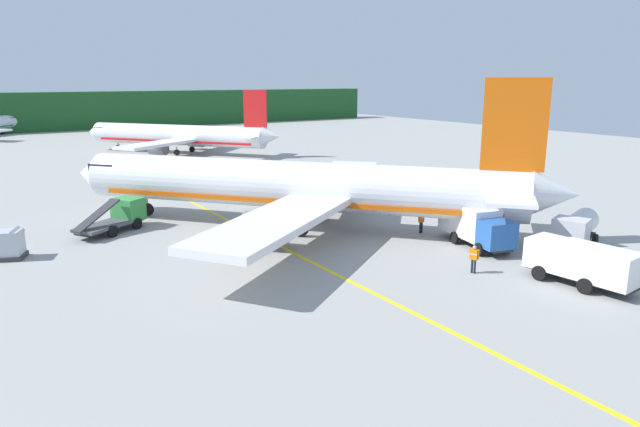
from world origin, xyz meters
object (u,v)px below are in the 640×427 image
object	(u,v)px
service_truck_pushback	(120,215)
cargo_container_near	(10,245)
airliner_mid_apron	(179,136)
crew_loader_left	(474,257)
crew_marshaller	(421,220)
airliner_foreground	(300,187)
service_truck_fuel	(576,228)
service_truck_baggage	(475,224)
service_truck_catering	(581,262)

from	to	relation	value
service_truck_pushback	cargo_container_near	distance (m)	8.89
airliner_mid_apron	crew_loader_left	size ratio (longest dim) A/B	16.67
cargo_container_near	crew_marshaller	size ratio (longest dim) A/B	1.30
crew_loader_left	crew_marshaller	bearing A→B (deg)	66.72
airliner_mid_apron	airliner_foreground	bearing A→B (deg)	-98.73
service_truck_pushback	service_truck_fuel	bearing A→B (deg)	-40.94
service_truck_fuel	service_truck_baggage	size ratio (longest dim) A/B	0.80
service_truck_baggage	cargo_container_near	xyz separation A→B (m)	(-28.53, 14.79, -0.62)
service_truck_baggage	service_truck_fuel	bearing A→B (deg)	-36.43
service_truck_baggage	crew_marshaller	world-z (taller)	service_truck_baggage
airliner_mid_apron	service_truck_baggage	world-z (taller)	airliner_mid_apron
service_truck_catering	airliner_mid_apron	bearing A→B (deg)	89.36
service_truck_pushback	crew_loader_left	bearing A→B (deg)	-55.17
airliner_foreground	airliner_mid_apron	size ratio (longest dim) A/B	1.13
service_truck_baggage	service_truck_catering	bearing A→B (deg)	-96.68
service_truck_catering	crew_loader_left	bearing A→B (deg)	126.99
service_truck_catering	crew_marshaller	size ratio (longest dim) A/B	3.68
airliner_mid_apron	service_truck_fuel	xyz separation A→B (m)	(6.04, -65.77, -1.49)
service_truck_pushback	crew_marshaller	distance (m)	23.98
airliner_mid_apron	cargo_container_near	bearing A→B (deg)	-121.18
service_truck_catering	crew_loader_left	xyz separation A→B (m)	(-3.62, 4.81, -0.37)
service_truck_fuel	service_truck_baggage	xyz separation A→B (m)	(-5.78, 4.26, 0.21)
service_truck_catering	service_truck_fuel	bearing A→B (deg)	34.68
airliner_foreground	service_truck_fuel	distance (m)	20.79
airliner_mid_apron	service_truck_baggage	size ratio (longest dim) A/B	4.23
service_truck_baggage	service_truck_catering	distance (m)	9.05
airliner_foreground	service_truck_catering	xyz separation A→B (m)	(6.94, -20.17, -1.96)
service_truck_catering	cargo_container_near	xyz separation A→B (m)	(-27.48, 23.78, -0.45)
service_truck_catering	service_truck_pushback	xyz separation A→B (m)	(-19.39, 27.48, -0.25)
service_truck_fuel	service_truck_pushback	distance (m)	34.72
airliner_mid_apron	crew_marshaller	bearing A→B (deg)	-90.63
airliner_mid_apron	service_truck_catering	bearing A→B (deg)	-90.64
service_truck_fuel	service_truck_pushback	size ratio (longest dim) A/B	0.91
service_truck_baggage	cargo_container_near	world-z (taller)	service_truck_baggage
airliner_mid_apron	cargo_container_near	xyz separation A→B (m)	(-28.27, -46.71, -1.90)
airliner_mid_apron	service_truck_catering	xyz separation A→B (m)	(-0.79, -70.50, -1.45)
airliner_foreground	service_truck_pushback	world-z (taller)	airliner_foreground
service_truck_catering	cargo_container_near	size ratio (longest dim) A/B	2.82
airliner_mid_apron	service_truck_pushback	distance (m)	47.55
airliner_mid_apron	service_truck_catering	distance (m)	70.52
airliner_mid_apron	service_truck_fuel	world-z (taller)	airliner_mid_apron
airliner_foreground	airliner_mid_apron	xyz separation A→B (m)	(7.72, 50.33, -0.50)
service_truck_baggage	crew_loader_left	world-z (taller)	service_truck_baggage
cargo_container_near	service_truck_catering	bearing A→B (deg)	-40.87
service_truck_baggage	airliner_mid_apron	bearing A→B (deg)	90.25
service_truck_pushback	cargo_container_near	bearing A→B (deg)	-155.45
airliner_foreground	cargo_container_near	bearing A→B (deg)	170.03
service_truck_catering	service_truck_pushback	world-z (taller)	service_truck_pushback
airliner_foreground	service_truck_baggage	bearing A→B (deg)	-54.44
service_truck_baggage	crew_loader_left	bearing A→B (deg)	-138.23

